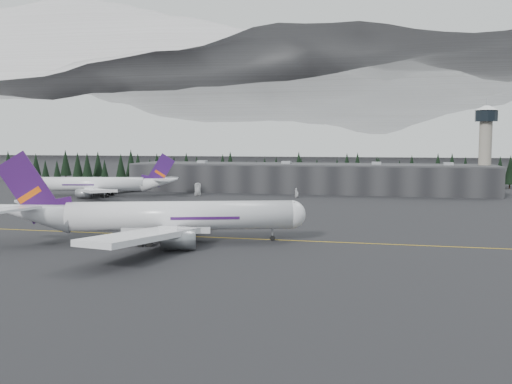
% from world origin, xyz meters
% --- Properties ---
extents(ground, '(1400.00, 1400.00, 0.00)m').
position_xyz_m(ground, '(0.00, 0.00, 0.00)').
color(ground, black).
rests_on(ground, ground).
extents(taxiline, '(400.00, 0.40, 0.02)m').
position_xyz_m(taxiline, '(0.00, -2.00, 0.01)').
color(taxiline, gold).
rests_on(taxiline, ground).
extents(terminal, '(160.00, 30.00, 12.60)m').
position_xyz_m(terminal, '(0.00, 125.00, 6.30)').
color(terminal, black).
rests_on(terminal, ground).
extents(control_tower, '(10.00, 10.00, 37.70)m').
position_xyz_m(control_tower, '(75.00, 128.00, 23.41)').
color(control_tower, gray).
rests_on(control_tower, ground).
extents(treeline, '(360.00, 20.00, 15.00)m').
position_xyz_m(treeline, '(0.00, 162.00, 7.50)').
color(treeline, black).
rests_on(treeline, ground).
extents(mountain_ridge, '(4400.00, 900.00, 420.00)m').
position_xyz_m(mountain_ridge, '(0.00, 1000.00, 0.00)').
color(mountain_ridge, white).
rests_on(mountain_ridge, ground).
extents(jet_main, '(68.61, 61.99, 20.68)m').
position_xyz_m(jet_main, '(-16.51, -11.21, 5.83)').
color(jet_main, silver).
rests_on(jet_main, ground).
extents(jet_parked, '(60.16, 55.03, 17.86)m').
position_xyz_m(jet_parked, '(-78.78, 84.01, 5.04)').
color(jet_parked, silver).
rests_on(jet_parked, ground).
extents(gse_vehicle_a, '(4.56, 6.03, 1.52)m').
position_xyz_m(gse_vehicle_a, '(-42.11, 94.78, 0.76)').
color(gse_vehicle_a, silver).
rests_on(gse_vehicle_a, ground).
extents(gse_vehicle_b, '(3.99, 1.66, 1.35)m').
position_xyz_m(gse_vehicle_b, '(-0.62, 95.95, 0.67)').
color(gse_vehicle_b, silver).
rests_on(gse_vehicle_b, ground).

